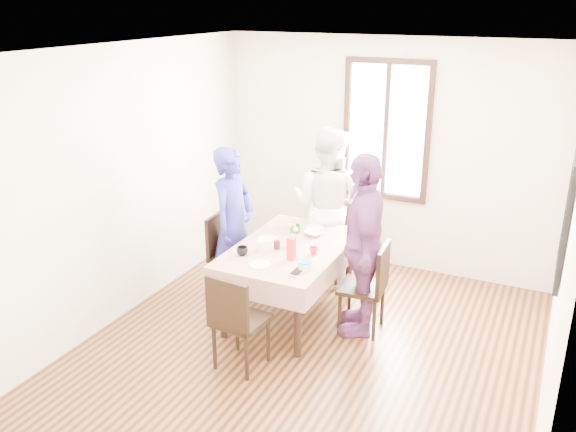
% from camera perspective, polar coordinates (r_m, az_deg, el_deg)
% --- Properties ---
extents(ground, '(4.50, 4.50, 0.00)m').
position_cam_1_polar(ground, '(5.65, 1.72, -12.91)').
color(ground, black).
rests_on(ground, ground).
extents(back_wall, '(4.00, 0.00, 4.00)m').
position_cam_1_polar(back_wall, '(7.08, 9.29, 5.70)').
color(back_wall, beige).
rests_on(back_wall, ground).
extents(right_wall, '(0.00, 4.50, 4.50)m').
position_cam_1_polar(right_wall, '(4.68, 24.95, -3.58)').
color(right_wall, beige).
rests_on(right_wall, ground).
extents(window_frame, '(1.02, 0.06, 1.62)m').
position_cam_1_polar(window_frame, '(6.99, 9.38, 8.05)').
color(window_frame, black).
rests_on(window_frame, back_wall).
extents(window_pane, '(0.90, 0.02, 1.50)m').
position_cam_1_polar(window_pane, '(7.00, 9.40, 8.06)').
color(window_pane, white).
rests_on(window_pane, back_wall).
extents(art_poster, '(0.04, 0.76, 0.96)m').
position_cam_1_polar(art_poster, '(4.89, 25.18, -0.10)').
color(art_poster, red).
rests_on(art_poster, right_wall).
extents(dining_table, '(0.90, 1.45, 0.75)m').
position_cam_1_polar(dining_table, '(6.08, 0.20, -6.28)').
color(dining_table, black).
rests_on(dining_table, ground).
extents(tablecloth, '(1.02, 1.57, 0.01)m').
position_cam_1_polar(tablecloth, '(5.93, 0.21, -2.97)').
color(tablecloth, '#5D0E00').
rests_on(tablecloth, dining_table).
extents(chair_left, '(0.44, 0.44, 0.91)m').
position_cam_1_polar(chair_left, '(6.48, -5.29, -3.86)').
color(chair_left, black).
rests_on(chair_left, ground).
extents(chair_right, '(0.45, 0.45, 0.91)m').
position_cam_1_polar(chair_right, '(5.84, 7.11, -6.76)').
color(chair_right, black).
rests_on(chair_right, ground).
extents(chair_far, '(0.44, 0.44, 0.91)m').
position_cam_1_polar(chair_far, '(6.89, 3.77, -2.33)').
color(chair_far, black).
rests_on(chair_far, ground).
extents(chair_near, '(0.46, 0.46, 0.91)m').
position_cam_1_polar(chair_near, '(5.27, -4.53, -9.84)').
color(chair_near, black).
rests_on(chair_near, ground).
extents(person_left, '(0.42, 0.62, 1.66)m').
position_cam_1_polar(person_left, '(6.33, -5.25, -0.77)').
color(person_left, navy).
rests_on(person_left, ground).
extents(person_far, '(0.90, 0.73, 1.78)m').
position_cam_1_polar(person_far, '(6.72, 3.80, 1.03)').
color(person_far, white).
rests_on(person_far, ground).
extents(person_right, '(0.77, 1.13, 1.79)m').
position_cam_1_polar(person_right, '(5.66, 7.11, -2.76)').
color(person_right, '#71386E').
rests_on(person_right, ground).
extents(mug_black, '(0.12, 0.12, 0.09)m').
position_cam_1_polar(mug_black, '(5.73, -4.39, -3.35)').
color(mug_black, black).
rests_on(mug_black, tablecloth).
extents(mug_flag, '(0.09, 0.09, 0.08)m').
position_cam_1_polar(mug_flag, '(5.73, 2.46, -3.35)').
color(mug_flag, red).
rests_on(mug_flag, tablecloth).
extents(mug_green, '(0.15, 0.15, 0.09)m').
position_cam_1_polar(mug_green, '(6.24, 0.74, -1.24)').
color(mug_green, '#0C7226').
rests_on(mug_green, tablecloth).
extents(serving_bowl, '(0.23, 0.23, 0.05)m').
position_cam_1_polar(serving_bowl, '(6.19, 2.51, -1.65)').
color(serving_bowl, white).
rests_on(serving_bowl, tablecloth).
extents(juice_carton, '(0.07, 0.07, 0.22)m').
position_cam_1_polar(juice_carton, '(5.60, 0.32, -3.12)').
color(juice_carton, red).
rests_on(juice_carton, tablecloth).
extents(butter_tub, '(0.13, 0.13, 0.07)m').
position_cam_1_polar(butter_tub, '(5.44, 1.63, -4.75)').
color(butter_tub, white).
rests_on(butter_tub, tablecloth).
extents(jam_jar, '(0.06, 0.06, 0.09)m').
position_cam_1_polar(jam_jar, '(5.85, -1.08, -2.76)').
color(jam_jar, black).
rests_on(jam_jar, tablecloth).
extents(drinking_glass, '(0.07, 0.07, 0.10)m').
position_cam_1_polar(drinking_glass, '(5.81, -2.70, -2.88)').
color(drinking_glass, silver).
rests_on(drinking_glass, tablecloth).
extents(smartphone, '(0.08, 0.15, 0.01)m').
position_cam_1_polar(smartphone, '(5.39, 0.90, -5.28)').
color(smartphone, black).
rests_on(smartphone, tablecloth).
extents(flower_vase, '(0.06, 0.06, 0.12)m').
position_cam_1_polar(flower_vase, '(5.91, 0.43, -2.35)').
color(flower_vase, silver).
rests_on(flower_vase, tablecloth).
extents(plate_left, '(0.20, 0.20, 0.01)m').
position_cam_1_polar(plate_left, '(6.10, -1.91, -2.17)').
color(plate_left, white).
rests_on(plate_left, tablecloth).
extents(plate_far, '(0.20, 0.20, 0.01)m').
position_cam_1_polar(plate_far, '(6.40, 2.52, -1.09)').
color(plate_far, white).
rests_on(plate_far, tablecloth).
extents(plate_near, '(0.20, 0.20, 0.01)m').
position_cam_1_polar(plate_near, '(5.52, -2.72, -4.67)').
color(plate_near, white).
rests_on(plate_near, tablecloth).
extents(butter_lid, '(0.12, 0.12, 0.01)m').
position_cam_1_polar(butter_lid, '(5.42, 1.63, -4.38)').
color(butter_lid, blue).
rests_on(butter_lid, butter_tub).
extents(flower_bunch, '(0.09, 0.09, 0.10)m').
position_cam_1_polar(flower_bunch, '(5.87, 0.43, -1.35)').
color(flower_bunch, yellow).
rests_on(flower_bunch, flower_vase).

